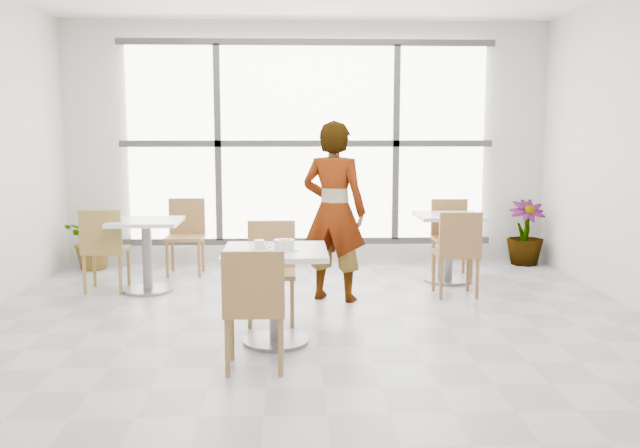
{
  "coord_description": "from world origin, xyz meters",
  "views": [
    {
      "loc": [
        -0.21,
        -5.22,
        1.67
      ],
      "look_at": [
        0.0,
        -0.3,
        1.0
      ],
      "focal_mm": 39.03,
      "sensor_mm": 36.0,
      "label": 1
    }
  ],
  "objects_px": {
    "bg_table_right": "(449,238)",
    "plant_left": "(95,240)",
    "plant_right": "(525,233)",
    "person": "(334,212)",
    "bg_chair_left_near": "(104,245)",
    "chair_near": "(254,302)",
    "bg_chair_right_near": "(458,248)",
    "bg_chair_left_far": "(186,231)",
    "coffee_cup": "(260,245)",
    "oatmeal_bowl": "(284,245)",
    "main_table": "(275,278)",
    "chair_far": "(271,264)",
    "bg_table_left": "(147,245)",
    "bg_chair_right_far": "(451,232)"
  },
  "relations": [
    {
      "from": "bg_chair_left_far",
      "to": "bg_chair_right_near",
      "type": "height_order",
      "value": "same"
    },
    {
      "from": "oatmeal_bowl",
      "to": "bg_chair_right_far",
      "type": "bearing_deg",
      "value": 53.72
    },
    {
      "from": "bg_chair_left_near",
      "to": "bg_chair_right_near",
      "type": "distance_m",
      "value": 3.6
    },
    {
      "from": "bg_table_left",
      "to": "plant_left",
      "type": "distance_m",
      "value": 1.49
    },
    {
      "from": "bg_chair_left_near",
      "to": "bg_chair_left_far",
      "type": "bearing_deg",
      "value": -125.72
    },
    {
      "from": "bg_chair_right_near",
      "to": "person",
      "type": "bearing_deg",
      "value": 2.24
    },
    {
      "from": "bg_chair_right_near",
      "to": "plant_left",
      "type": "height_order",
      "value": "bg_chair_right_near"
    },
    {
      "from": "bg_table_left",
      "to": "bg_chair_left_far",
      "type": "xyz_separation_m",
      "value": [
        0.27,
        0.93,
        0.01
      ]
    },
    {
      "from": "bg_chair_left_far",
      "to": "oatmeal_bowl",
      "type": "bearing_deg",
      "value": -67.33
    },
    {
      "from": "person",
      "to": "bg_chair_left_near",
      "type": "bearing_deg",
      "value": 12.87
    },
    {
      "from": "chair_near",
      "to": "chair_far",
      "type": "height_order",
      "value": "same"
    },
    {
      "from": "chair_far",
      "to": "bg_table_left",
      "type": "height_order",
      "value": "chair_far"
    },
    {
      "from": "coffee_cup",
      "to": "plant_left",
      "type": "relative_size",
      "value": 0.22
    },
    {
      "from": "coffee_cup",
      "to": "bg_chair_left_far",
      "type": "bearing_deg",
      "value": 109.77
    },
    {
      "from": "bg_chair_left_far",
      "to": "plant_left",
      "type": "distance_m",
      "value": 1.17
    },
    {
      "from": "chair_far",
      "to": "coffee_cup",
      "type": "distance_m",
      "value": 0.71
    },
    {
      "from": "chair_near",
      "to": "coffee_cup",
      "type": "bearing_deg",
      "value": -90.79
    },
    {
      "from": "main_table",
      "to": "bg_table_left",
      "type": "relative_size",
      "value": 1.07
    },
    {
      "from": "bg_table_right",
      "to": "bg_chair_left_far",
      "type": "xyz_separation_m",
      "value": [
        -2.96,
        0.59,
        0.01
      ]
    },
    {
      "from": "person",
      "to": "chair_near",
      "type": "bearing_deg",
      "value": 94.4
    },
    {
      "from": "chair_far",
      "to": "plant_left",
      "type": "xyz_separation_m",
      "value": [
        -2.18,
        2.36,
        -0.14
      ]
    },
    {
      "from": "bg_table_right",
      "to": "bg_chair_left_far",
      "type": "height_order",
      "value": "bg_chair_left_far"
    },
    {
      "from": "chair_near",
      "to": "bg_table_right",
      "type": "distance_m",
      "value": 3.46
    },
    {
      "from": "oatmeal_bowl",
      "to": "plant_right",
      "type": "relative_size",
      "value": 0.26
    },
    {
      "from": "bg_table_right",
      "to": "plant_left",
      "type": "bearing_deg",
      "value": 167.94
    },
    {
      "from": "bg_table_right",
      "to": "plant_right",
      "type": "distance_m",
      "value": 1.5
    },
    {
      "from": "plant_left",
      "to": "coffee_cup",
      "type": "bearing_deg",
      "value": -54.99
    },
    {
      "from": "bg_chair_right_far",
      "to": "chair_far",
      "type": "bearing_deg",
      "value": -137.35
    },
    {
      "from": "chair_far",
      "to": "plant_right",
      "type": "distance_m",
      "value": 3.92
    },
    {
      "from": "person",
      "to": "bg_chair_left_near",
      "type": "xyz_separation_m",
      "value": [
        -2.34,
        0.4,
        -0.38
      ]
    },
    {
      "from": "bg_table_right",
      "to": "plant_right",
      "type": "bearing_deg",
      "value": 38.36
    },
    {
      "from": "coffee_cup",
      "to": "bg_chair_right_far",
      "type": "relative_size",
      "value": 0.18
    },
    {
      "from": "chair_far",
      "to": "bg_table_right",
      "type": "xyz_separation_m",
      "value": [
        1.91,
        1.49,
        -0.01
      ]
    },
    {
      "from": "oatmeal_bowl",
      "to": "bg_chair_right_near",
      "type": "xyz_separation_m",
      "value": [
        1.71,
        1.49,
        -0.29
      ]
    },
    {
      "from": "person",
      "to": "plant_right",
      "type": "relative_size",
      "value": 2.18
    },
    {
      "from": "bg_table_right",
      "to": "plant_right",
      "type": "height_order",
      "value": "plant_right"
    },
    {
      "from": "plant_left",
      "to": "plant_right",
      "type": "relative_size",
      "value": 0.89
    },
    {
      "from": "chair_near",
      "to": "bg_chair_left_far",
      "type": "bearing_deg",
      "value": -74.14
    },
    {
      "from": "person",
      "to": "bg_chair_right_near",
      "type": "xyz_separation_m",
      "value": [
        1.24,
        0.05,
        -0.38
      ]
    },
    {
      "from": "oatmeal_bowl",
      "to": "coffee_cup",
      "type": "relative_size",
      "value": 1.32
    },
    {
      "from": "bg_chair_left_near",
      "to": "main_table",
      "type": "bearing_deg",
      "value": 134.98
    },
    {
      "from": "plant_left",
      "to": "plant_right",
      "type": "bearing_deg",
      "value": 0.62
    },
    {
      "from": "chair_near",
      "to": "bg_chair_right_far",
      "type": "bearing_deg",
      "value": -123.25
    },
    {
      "from": "oatmeal_bowl",
      "to": "bg_chair_left_far",
      "type": "bearing_deg",
      "value": 112.67
    },
    {
      "from": "chair_near",
      "to": "chair_far",
      "type": "relative_size",
      "value": 1.0
    },
    {
      "from": "oatmeal_bowl",
      "to": "bg_table_right",
      "type": "height_order",
      "value": "oatmeal_bowl"
    },
    {
      "from": "person",
      "to": "bg_table_left",
      "type": "relative_size",
      "value": 2.34
    },
    {
      "from": "chair_far",
      "to": "oatmeal_bowl",
      "type": "bearing_deg",
      "value": -80.65
    },
    {
      "from": "oatmeal_bowl",
      "to": "main_table",
      "type": "bearing_deg",
      "value": 147.35
    },
    {
      "from": "chair_far",
      "to": "bg_table_right",
      "type": "bearing_deg",
      "value": 38.0
    }
  ]
}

